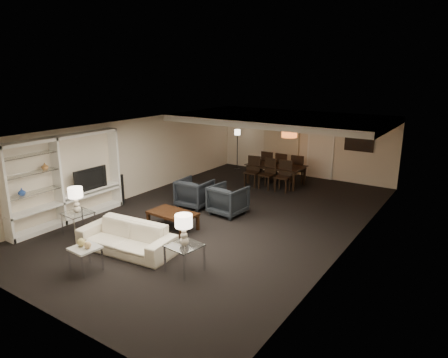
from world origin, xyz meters
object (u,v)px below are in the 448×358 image
pendant_light (289,134)px  chair_fl (269,164)px  coffee_table (173,220)px  sofa (126,237)px  armchair_left (195,193)px  vase_amber (45,166)px  vase_blue (22,192)px  armchair_right (228,200)px  table_lamp_right (184,230)px  dining_table (275,175)px  marble_table (86,259)px  floor_lamp (237,150)px  chair_nl (252,172)px  side_table_right (185,258)px  floor_speaker (122,190)px  table_lamp_left (76,200)px  side_table_left (79,224)px  chair_nm (267,174)px  television (88,178)px  chair_fr (299,169)px  chair_fm (283,167)px

pendant_light → chair_fl: bearing=142.9°
coffee_table → sofa: bearing=-90.0°
armchair_left → vase_amber: size_ratio=5.22×
vase_blue → sofa: bearing=16.2°
armchair_right → table_lamp_right: (1.10, -3.30, 0.48)m
coffee_table → vase_amber: bearing=-147.5°
dining_table → armchair_left: bearing=-104.6°
marble_table → vase_blue: size_ratio=2.85×
floor_lamp → coffee_table: bearing=-72.7°
chair_nl → chair_fl: bearing=82.4°
side_table_right → table_lamp_right: (0.00, 0.00, 0.62)m
floor_lamp → floor_speaker: bearing=-95.9°
table_lamp_left → armchair_left: bearing=71.6°
armchair_left → vase_amber: vase_amber is taller
floor_speaker → chair_fl: bearing=46.8°
coffee_table → table_lamp_right: table_lamp_right is taller
pendant_light → coffee_table: 5.32m
side_table_left → table_lamp_right: 3.46m
side_table_left → chair_nm: size_ratio=0.60×
pendant_light → marble_table: 7.89m
coffee_table → chair_nm: 4.57m
vase_amber → chair_nl: bearing=68.8°
side_table_right → vase_amber: (-4.39, -0.11, 1.36)m
armchair_right → vase_blue: bearing=55.3°
chair_fl → television: bearing=66.5°
side_table_right → television: (-4.36, 1.12, 0.76)m
table_lamp_right → pendant_light: bearing=96.7°
armchair_left → floor_lamp: (-1.38, 4.63, 0.40)m
side_table_left → chair_nl: bearing=76.8°
floor_lamp → chair_nm: bearing=-37.5°
coffee_table → armchair_left: bearing=109.4°
sofa → armchair_left: (-0.60, 3.30, 0.09)m
marble_table → dining_table: dining_table is taller
floor_speaker → marble_table: bearing=-71.7°
coffee_table → armchair_left: 1.81m
pendant_light → chair_fr: size_ratio=0.50×
coffee_table → table_lamp_left: 2.43m
coffee_table → chair_nl: chair_nl is taller
side_table_left → dining_table: (2.04, 6.80, 0.06)m
dining_table → chair_fl: size_ratio=1.92×
dining_table → chair_nl: bearing=-132.3°
table_lamp_right → chair_nm: bearing=102.5°
television → chair_fr: size_ratio=1.02×
chair_nm → chair_fl: size_ratio=1.00×
side_table_left → vase_blue: vase_blue is taller
table_lamp_right → side_table_right: bearing=0.0°
chair_fm → floor_lamp: 2.38m
armchair_left → chair_fr: 4.43m
pendant_light → armchair_right: (-0.32, -3.25, -1.50)m
table_lamp_left → dining_table: bearing=73.3°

